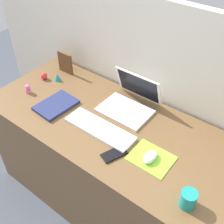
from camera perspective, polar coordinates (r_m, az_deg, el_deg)
ground_plane at (r=2.17m, az=0.08°, el=-16.84°), size 6.00×6.00×0.00m
back_wall at (r=1.88m, az=7.11°, el=2.29°), size 2.78×0.05×1.35m
desk at (r=1.87m, az=0.09°, el=-10.77°), size 1.58×0.67×0.74m
laptop at (r=1.68m, az=3.85°, el=2.51°), size 0.30×0.28×0.20m
keyboard at (r=1.55m, az=-2.50°, el=-3.43°), size 0.41×0.13×0.02m
mousepad at (r=1.44m, az=7.92°, el=-9.19°), size 0.21×0.17×0.00m
mouse at (r=1.42m, az=7.71°, el=-8.95°), size 0.06×0.10×0.03m
cell_phone at (r=1.44m, az=0.43°, el=-8.48°), size 0.11×0.14×0.01m
notebook_pad at (r=1.74m, az=-11.21°, el=1.38°), size 0.19×0.25×0.02m
picture_frame at (r=2.01m, az=-9.40°, el=9.75°), size 0.12×0.02×0.15m
coffee_mug at (r=1.28m, az=15.12°, el=-16.60°), size 0.07×0.07×0.08m
toy_figurine_pink at (r=1.88m, az=-16.63°, el=4.50°), size 0.03×0.03×0.06m
toy_figurine_red at (r=1.99m, az=-13.57°, el=7.07°), size 0.04×0.04×0.05m
toy_figurine_teal at (r=1.95m, az=-10.97°, el=6.91°), size 0.05×0.05×0.05m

